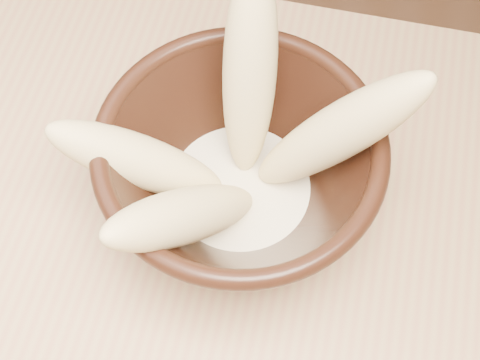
# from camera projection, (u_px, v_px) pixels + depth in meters

# --- Properties ---
(bowl) EXTENTS (0.24, 0.24, 0.13)m
(bowl) POSITION_uv_depth(u_px,v_px,m) (240.00, 174.00, 0.56)
(bowl) COLOR black
(bowl) RESTS_ON table
(milk_puddle) EXTENTS (0.13, 0.13, 0.02)m
(milk_puddle) POSITION_uv_depth(u_px,v_px,m) (240.00, 191.00, 0.59)
(milk_puddle) COLOR beige
(milk_puddle) RESTS_ON bowl
(banana_upright) EXTENTS (0.06, 0.12, 0.20)m
(banana_upright) POSITION_uv_depth(u_px,v_px,m) (250.00, 73.00, 0.53)
(banana_upright) COLOR #E4CF86
(banana_upright) RESTS_ON bowl
(banana_left) EXTENTS (0.16, 0.07, 0.13)m
(banana_left) POSITION_uv_depth(u_px,v_px,m) (140.00, 161.00, 0.55)
(banana_left) COLOR #E4CF86
(banana_left) RESTS_ON bowl
(banana_right) EXTENTS (0.15, 0.06, 0.19)m
(banana_right) POSITION_uv_depth(u_px,v_px,m) (336.00, 133.00, 0.52)
(banana_right) COLOR #E4CF86
(banana_right) RESTS_ON bowl
(banana_front) EXTENTS (0.13, 0.15, 0.15)m
(banana_front) POSITION_uv_depth(u_px,v_px,m) (185.00, 216.00, 0.51)
(banana_front) COLOR #E4CF86
(banana_front) RESTS_ON bowl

